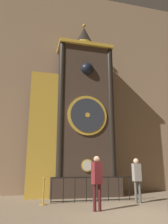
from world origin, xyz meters
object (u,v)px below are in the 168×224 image
(clock_tower, at_px, (76,117))
(stanchion_post, at_px, (43,196))
(visitor_far, at_px, (137,175))
(visitor_near, at_px, (97,177))

(clock_tower, distance_m, stanchion_post, 4.76)
(clock_tower, relative_size, stanchion_post, 9.73)
(clock_tower, height_order, visitor_far, clock_tower)
(visitor_near, relative_size, visitor_far, 1.01)
(visitor_far, height_order, stanchion_post, visitor_far)
(visitor_near, bearing_deg, stanchion_post, 115.13)
(clock_tower, bearing_deg, stanchion_post, -129.02)
(visitor_near, xyz_separation_m, stanchion_post, (-1.70, 1.79, -0.78))
(stanchion_post, bearing_deg, visitor_near, -46.38)
(visitor_near, height_order, visitor_far, visitor_near)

